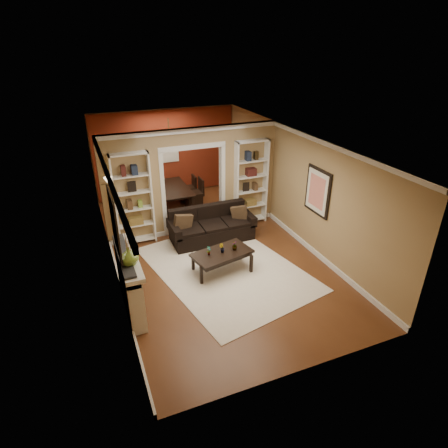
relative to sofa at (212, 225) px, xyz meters
name	(u,v)px	position (x,y,z in m)	size (l,w,h in m)	color
floor	(210,249)	(-0.22, -0.45, -0.41)	(8.00, 8.00, 0.00)	brown
ceiling	(208,139)	(-0.22, -0.45, 2.29)	(8.00, 8.00, 0.00)	white
wall_back	(166,153)	(-0.22, 3.55, 0.94)	(8.00, 8.00, 0.00)	#A48456
wall_front	(307,301)	(-0.22, -4.45, 0.94)	(8.00, 8.00, 0.00)	#A48456
wall_left	(107,214)	(-2.47, -0.45, 0.94)	(8.00, 8.00, 0.00)	#A48456
wall_right	(294,185)	(2.03, -0.45, 0.94)	(8.00, 8.00, 0.00)	#A48456
partition_wall	(193,181)	(-0.22, 0.75, 0.94)	(4.50, 0.15, 2.70)	#A48456
red_back_panel	(166,154)	(-0.22, 3.52, 0.91)	(4.44, 0.04, 2.64)	maroon
dining_window	(166,147)	(-0.22, 3.48, 1.14)	(0.78, 0.03, 0.98)	#8CA5CC
area_rug	(226,268)	(-0.18, -1.37, -0.41)	(2.74, 3.83, 0.01)	white
sofa	(212,225)	(0.00, 0.00, 0.00)	(2.12, 0.91, 0.83)	black
pillow_left	(183,222)	(-0.75, -0.02, 0.22)	(0.45, 0.13, 0.45)	#4F3822
pillow_right	(240,214)	(0.75, -0.02, 0.19)	(0.40, 0.12, 0.40)	#4F3822
coffee_table	(222,262)	(-0.29, -1.43, -0.17)	(1.27, 0.69, 0.48)	black
plant_left	(209,251)	(-0.59, -1.43, 0.17)	(0.11, 0.07, 0.20)	#336626
plant_center	(222,248)	(-0.29, -1.43, 0.17)	(0.11, 0.09, 0.20)	#336626
plant_right	(235,245)	(0.00, -1.43, 0.17)	(0.12, 0.12, 0.21)	#336626
bookshelf_left	(133,200)	(-1.77, 0.58, 0.74)	(0.90, 0.30, 2.30)	white
bookshelf_right	(251,183)	(1.33, 0.58, 0.74)	(0.90, 0.30, 2.30)	white
fireplace	(131,282)	(-2.31, -1.95, 0.17)	(0.32, 1.70, 1.16)	white
vase	(129,256)	(-2.31, -2.27, 0.91)	(0.32, 0.32, 0.33)	olive
mirror	(114,224)	(-2.45, -1.95, 1.39)	(0.03, 0.95, 1.10)	silver
wall_sconce	(106,183)	(-2.37, 0.10, 1.42)	(0.18, 0.18, 0.22)	#FFE0A5
framed_art	(317,192)	(1.99, -1.45, 1.14)	(0.04, 0.85, 1.05)	black
dining_table	(173,197)	(-0.36, 2.39, -0.11)	(0.98, 1.75, 0.62)	black
dining_chair_nw	(157,199)	(-0.91, 2.09, 0.04)	(0.45, 0.45, 0.90)	black
dining_chair_ne	(193,193)	(0.19, 2.09, 0.04)	(0.45, 0.45, 0.91)	black
dining_chair_sw	(153,193)	(-0.91, 2.69, -0.02)	(0.39, 0.39, 0.79)	black
dining_chair_se	(188,188)	(0.19, 2.69, -0.01)	(0.40, 0.40, 0.82)	black
chandelier	(176,141)	(-0.22, 2.25, 1.61)	(0.50, 0.50, 0.30)	#3E321C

